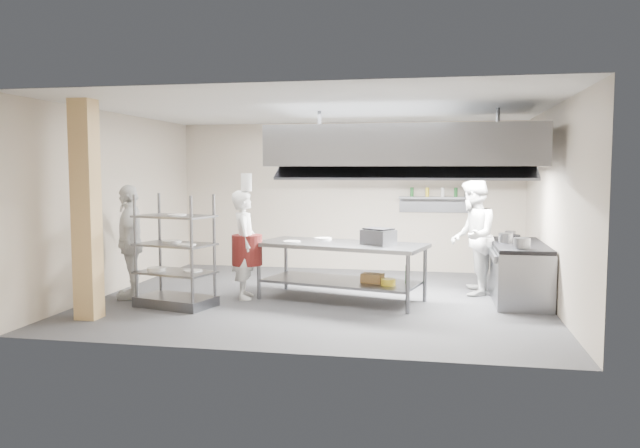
% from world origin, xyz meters
% --- Properties ---
extents(floor, '(7.00, 7.00, 0.00)m').
position_xyz_m(floor, '(0.00, 0.00, 0.00)').
color(floor, '#2E2E30').
rests_on(floor, ground).
extents(ceiling, '(7.00, 7.00, 0.00)m').
position_xyz_m(ceiling, '(0.00, 0.00, 3.00)').
color(ceiling, silver).
rests_on(ceiling, wall_back).
extents(wall_back, '(7.00, 0.00, 7.00)m').
position_xyz_m(wall_back, '(0.00, 3.00, 1.50)').
color(wall_back, '#B9A893').
rests_on(wall_back, ground).
extents(wall_left, '(0.00, 6.00, 6.00)m').
position_xyz_m(wall_left, '(-3.50, 0.00, 1.50)').
color(wall_left, '#B9A893').
rests_on(wall_left, ground).
extents(wall_right, '(0.00, 6.00, 6.00)m').
position_xyz_m(wall_right, '(3.50, 0.00, 1.50)').
color(wall_right, '#B9A893').
rests_on(wall_right, ground).
extents(column, '(0.30, 0.30, 3.00)m').
position_xyz_m(column, '(-2.90, -1.90, 1.50)').
color(column, tan).
rests_on(column, floor).
extents(exhaust_hood, '(4.00, 2.50, 0.60)m').
position_xyz_m(exhaust_hood, '(1.30, 0.40, 2.40)').
color(exhaust_hood, gray).
rests_on(exhaust_hood, ceiling).
extents(hood_strip_a, '(1.60, 0.12, 0.04)m').
position_xyz_m(hood_strip_a, '(0.40, 0.40, 2.08)').
color(hood_strip_a, white).
rests_on(hood_strip_a, exhaust_hood).
extents(hood_strip_b, '(1.60, 0.12, 0.04)m').
position_xyz_m(hood_strip_b, '(2.20, 0.40, 2.08)').
color(hood_strip_b, white).
rests_on(hood_strip_b, exhaust_hood).
extents(wall_shelf, '(1.50, 0.28, 0.04)m').
position_xyz_m(wall_shelf, '(1.80, 2.84, 1.50)').
color(wall_shelf, gray).
rests_on(wall_shelf, wall_back).
extents(island, '(2.78, 1.67, 0.91)m').
position_xyz_m(island, '(0.34, -0.07, 0.46)').
color(island, gray).
rests_on(island, floor).
extents(island_worktop, '(2.78, 1.67, 0.06)m').
position_xyz_m(island_worktop, '(0.34, -0.07, 0.88)').
color(island_worktop, gray).
rests_on(island_worktop, island).
extents(island_undershelf, '(2.56, 1.52, 0.04)m').
position_xyz_m(island_undershelf, '(0.34, -0.07, 0.30)').
color(island_undershelf, slate).
rests_on(island_undershelf, island).
extents(pass_rack, '(1.25, 0.91, 1.69)m').
position_xyz_m(pass_rack, '(-2.04, -0.95, 0.84)').
color(pass_rack, slate).
rests_on(pass_rack, floor).
extents(cooking_range, '(0.80, 2.00, 0.84)m').
position_xyz_m(cooking_range, '(3.08, 0.50, 0.42)').
color(cooking_range, slate).
rests_on(cooking_range, floor).
extents(range_top, '(0.78, 1.96, 0.06)m').
position_xyz_m(range_top, '(3.08, 0.50, 0.87)').
color(range_top, black).
rests_on(range_top, cooking_range).
extents(chef_head, '(0.57, 0.72, 1.72)m').
position_xyz_m(chef_head, '(-1.19, -0.19, 0.86)').
color(chef_head, silver).
rests_on(chef_head, floor).
extents(chef_line, '(0.79, 0.98, 1.90)m').
position_xyz_m(chef_line, '(2.38, 0.82, 0.95)').
color(chef_line, white).
rests_on(chef_line, floor).
extents(chef_plating, '(0.80, 1.15, 1.81)m').
position_xyz_m(chef_plating, '(-3.00, -0.51, 0.91)').
color(chef_plating, white).
rests_on(chef_plating, floor).
extents(griddle, '(0.58, 0.55, 0.22)m').
position_xyz_m(griddle, '(0.92, -0.13, 1.02)').
color(griddle, slate).
rests_on(griddle, island_worktop).
extents(wicker_basket, '(0.36, 0.29, 0.14)m').
position_xyz_m(wicker_basket, '(0.84, -0.19, 0.39)').
color(wicker_basket, olive).
rests_on(wicker_basket, island_undershelf).
extents(stockpot, '(0.22, 0.22, 0.16)m').
position_xyz_m(stockpot, '(2.87, 0.51, 0.98)').
color(stockpot, gray).
rests_on(stockpot, range_top).
extents(plate_stack, '(0.28, 0.28, 0.05)m').
position_xyz_m(plate_stack, '(-2.04, -0.95, 0.54)').
color(plate_stack, white).
rests_on(plate_stack, pass_rack).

